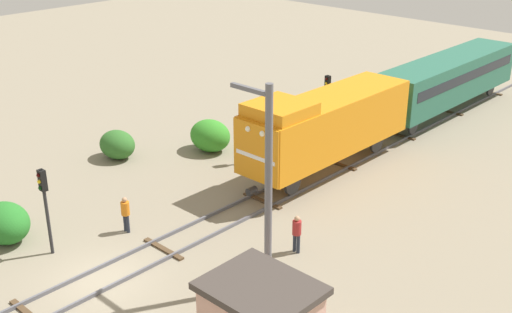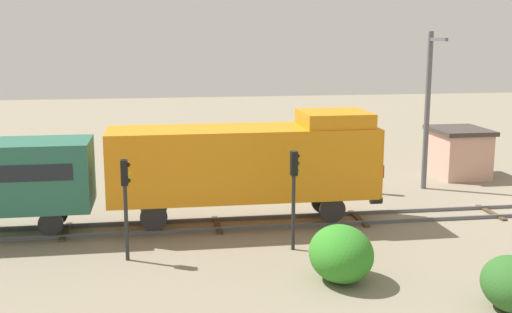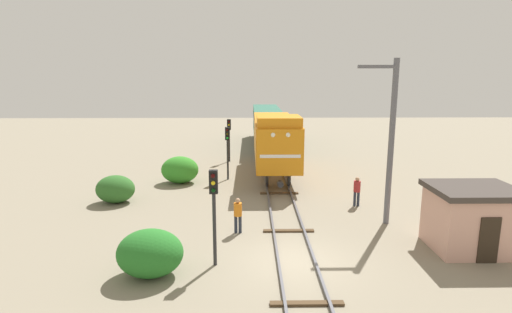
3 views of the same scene
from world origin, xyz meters
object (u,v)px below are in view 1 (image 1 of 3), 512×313
(traffic_signal_far, at_px, (327,93))
(worker_near_track, at_px, (125,212))
(traffic_signal_mid, at_px, (262,117))
(catenary_mast, at_px, (267,185))
(locomotive, at_px, (326,123))
(traffic_signal_near, at_px, (44,196))
(passenger_car_leading, at_px, (448,77))
(worker_by_signal, at_px, (297,231))

(traffic_signal_far, xyz_separation_m, worker_near_track, (1.20, -16.01, -1.56))
(traffic_signal_mid, height_order, catenary_mast, catenary_mast)
(locomotive, relative_size, traffic_signal_near, 3.05)
(passenger_car_leading, distance_m, worker_by_signal, 21.12)
(passenger_car_leading, height_order, catenary_mast, catenary_mast)
(traffic_signal_far, bearing_deg, passenger_car_leading, 66.98)
(worker_near_track, xyz_separation_m, worker_by_signal, (6.60, 3.84, 0.00))
(traffic_signal_mid, height_order, worker_near_track, traffic_signal_mid)
(traffic_signal_near, xyz_separation_m, traffic_signal_mid, (-0.20, 13.17, -0.04))
(passenger_car_leading, distance_m, traffic_signal_mid, 14.94)
(locomotive, xyz_separation_m, worker_near_track, (-2.40, -11.14, -1.78))
(traffic_signal_near, relative_size, worker_near_track, 2.24)
(passenger_car_leading, distance_m, traffic_signal_far, 9.20)
(passenger_car_leading, height_order, traffic_signal_mid, passenger_car_leading)
(traffic_signal_near, distance_m, traffic_signal_far, 19.25)
(locomotive, height_order, catenary_mast, catenary_mast)
(traffic_signal_near, height_order, traffic_signal_far, traffic_signal_near)
(catenary_mast, bearing_deg, traffic_signal_near, -151.56)
(worker_near_track, bearing_deg, traffic_signal_far, 77.16)
(worker_near_track, bearing_deg, catenary_mast, -8.08)
(traffic_signal_mid, distance_m, traffic_signal_far, 6.08)
(catenary_mast, bearing_deg, traffic_signal_mid, 133.59)
(worker_near_track, relative_size, catenary_mast, 0.21)
(worker_by_signal, bearing_deg, traffic_signal_near, 177.48)
(passenger_car_leading, xyz_separation_m, traffic_signal_mid, (-3.40, -14.55, 0.10))
(locomotive, xyz_separation_m, worker_by_signal, (4.20, -7.31, -1.78))
(worker_by_signal, bearing_deg, catenary_mast, -120.76)
(passenger_car_leading, xyz_separation_m, traffic_signal_near, (-3.20, -27.72, 0.14))
(traffic_signal_near, height_order, worker_by_signal, traffic_signal_near)
(worker_near_track, xyz_separation_m, catenary_mast, (7.34, 1.17, 3.29))
(locomotive, relative_size, passenger_car_leading, 0.83)
(traffic_signal_mid, relative_size, worker_near_track, 2.21)
(traffic_signal_near, distance_m, worker_near_track, 3.73)
(traffic_signal_near, distance_m, traffic_signal_mid, 13.17)
(traffic_signal_near, xyz_separation_m, traffic_signal_far, (-0.40, 19.25, -0.11))
(passenger_car_leading, bearing_deg, traffic_signal_near, -96.58)
(traffic_signal_far, bearing_deg, catenary_mast, -60.08)
(locomotive, distance_m, worker_near_track, 11.54)
(traffic_signal_far, relative_size, worker_by_signal, 2.15)
(worker_by_signal, relative_size, catenary_mast, 0.21)
(traffic_signal_mid, height_order, worker_by_signal, traffic_signal_mid)
(traffic_signal_near, bearing_deg, locomotive, 77.46)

